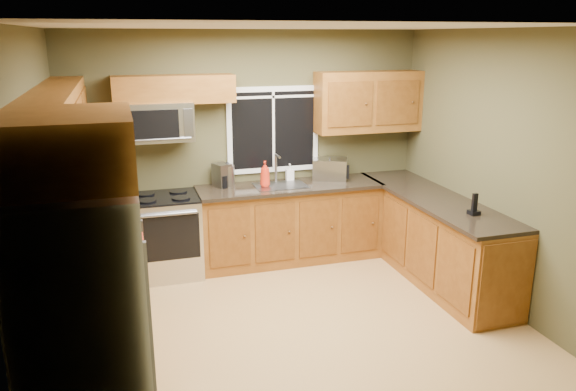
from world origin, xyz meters
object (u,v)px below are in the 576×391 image
microwave (157,122)px  cordless_phone (474,208)px  toaster_oven (330,169)px  coffee_maker (222,176)px  paper_towel_roll (330,170)px  soap_bottle_a (265,174)px  kettle (228,175)px  refrigerator (87,329)px  range (166,235)px  soap_bottle_b (290,172)px

microwave → cordless_phone: microwave is taller
toaster_oven → coffee_maker: 1.33m
toaster_oven → paper_towel_roll: 0.06m
coffee_maker → paper_towel_roll: 1.30m
toaster_oven → soap_bottle_a: soap_bottle_a is taller
soap_bottle_a → coffee_maker: bearing=164.0°
kettle → coffee_maker: bearing=-171.2°
refrigerator → paper_towel_roll: size_ratio=6.47×
toaster_oven → coffee_maker: size_ratio=1.82×
kettle → paper_towel_roll: bearing=-4.2°
range → toaster_oven: toaster_oven is taller
paper_towel_roll → coffee_maker: bearing=176.4°
paper_towel_roll → soap_bottle_b: size_ratio=1.38×
coffee_maker → kettle: kettle is taller
refrigerator → paper_towel_roll: bearing=46.9°
microwave → soap_bottle_b: (1.53, 0.09, -0.69)m
microwave → soap_bottle_b: microwave is taller
refrigerator → cordless_phone: refrigerator is taller
cordless_phone → kettle: bearing=139.8°
refrigerator → soap_bottle_b: size_ratio=8.94×
toaster_oven → coffee_maker: (-1.33, 0.02, 0.00)m
range → microwave: size_ratio=1.23×
coffee_maker → cordless_phone: coffee_maker is taller
refrigerator → toaster_oven: size_ratio=3.67×
range → toaster_oven: 2.11m
refrigerator → paper_towel_roll: 3.92m
range → soap_bottle_a: size_ratio=3.14×
paper_towel_roll → cordless_phone: bearing=-62.8°
cordless_phone → soap_bottle_a: bearing=136.0°
soap_bottle_a → kettle: bearing=160.3°
refrigerator → toaster_oven: (2.71, 2.92, 0.17)m
toaster_oven → range: bearing=-175.8°
coffee_maker → kettle: (0.07, 0.01, 0.01)m
kettle → range: bearing=-166.6°
refrigerator → soap_bottle_b: (2.22, 3.00, 0.14)m
toaster_oven → soap_bottle_a: bearing=-172.4°
coffee_maker → soap_bottle_a: 0.50m
range → microwave: bearing=90.0°
kettle → soap_bottle_a: size_ratio=0.99×
microwave → kettle: microwave is taller
refrigerator → toaster_oven: bearing=47.1°
paper_towel_roll → soap_bottle_a: (-0.82, -0.06, 0.02)m
coffee_maker → soap_bottle_a: (0.48, -0.14, 0.02)m
toaster_oven → coffee_maker: bearing=179.0°
range → paper_towel_roll: size_ratio=3.37×
microwave → toaster_oven: microwave is taller
refrigerator → range: (0.69, 2.77, -0.43)m
range → soap_bottle_a: bearing=1.6°
range → soap_bottle_a: 1.32m
paper_towel_roll → soap_bottle_b: (-0.46, 0.14, -0.03)m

